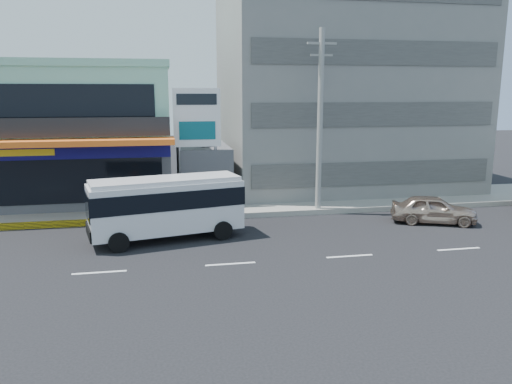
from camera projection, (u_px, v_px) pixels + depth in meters
ground at (230, 264)px, 19.76m from camera, size 120.00×120.00×0.00m
sidewalk at (291, 203)px, 29.81m from camera, size 70.00×5.00×0.30m
shop_building at (70, 136)px, 30.90m from camera, size 12.40×11.70×8.00m
concrete_building at (341, 87)px, 34.68m from camera, size 16.00×12.00×14.00m
gap_structure at (203, 173)px, 30.96m from camera, size 3.00×6.00×3.50m
satellite_dish at (204, 145)px, 29.64m from camera, size 1.50×1.50×0.15m
billboard at (197, 124)px, 27.55m from camera, size 2.60×0.18×6.90m
utility_pole_near at (320, 121)px, 26.98m from camera, size 1.60×0.30×10.00m
minibus at (166, 203)px, 22.74m from camera, size 7.18×3.60×2.88m
sedan at (434, 209)px, 25.82m from camera, size 4.60×3.16×1.45m
motorcycle_rider at (134, 209)px, 25.40m from camera, size 2.07×1.23×2.51m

